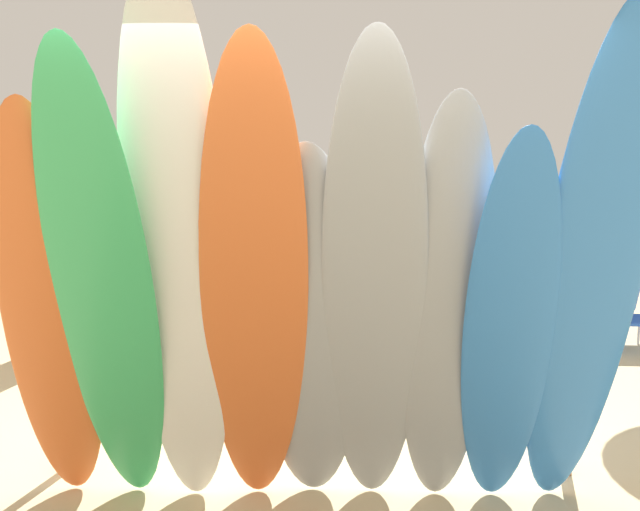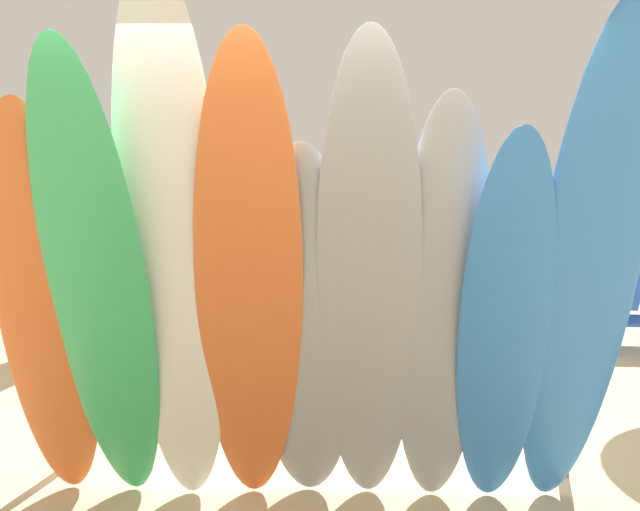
# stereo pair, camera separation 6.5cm
# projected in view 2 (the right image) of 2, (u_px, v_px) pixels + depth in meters

# --- Properties ---
(ground) EXTENTS (60.00, 60.00, 0.00)m
(ground) POSITION_uv_depth(u_px,v_px,m) (333.00, 233.00, 18.27)
(ground) COLOR #D3BC8C
(ocean_water) EXTENTS (60.00, 40.00, 0.02)m
(ocean_water) POSITION_uv_depth(u_px,v_px,m) (337.00, 195.00, 35.99)
(ocean_water) COLOR #235B7F
(ocean_water) RESTS_ON ground
(surfboard_rack) EXTENTS (3.18, 0.07, 0.69)m
(surfboard_rack) POSITION_uv_depth(u_px,v_px,m) (311.00, 385.00, 4.33)
(surfboard_rack) COLOR brown
(surfboard_rack) RESTS_ON ground
(surfboard_orange_0) EXTENTS (0.56, 0.80, 2.20)m
(surfboard_orange_0) POSITION_uv_depth(u_px,v_px,m) (46.00, 315.00, 3.72)
(surfboard_orange_0) COLOR orange
(surfboard_orange_0) RESTS_ON ground
(surfboard_green_1) EXTENTS (0.59, 0.91, 2.46)m
(surfboard_green_1) POSITION_uv_depth(u_px,v_px,m) (99.00, 294.00, 3.61)
(surfboard_green_1) COLOR #38B266
(surfboard_green_1) RESTS_ON ground
(surfboard_white_2) EXTENTS (0.55, 0.74, 2.82)m
(surfboard_white_2) POSITION_uv_depth(u_px,v_px,m) (173.00, 258.00, 3.61)
(surfboard_white_2) COLOR white
(surfboard_white_2) RESTS_ON ground
(surfboard_orange_3) EXTENTS (0.61, 0.78, 2.50)m
(surfboard_orange_3) POSITION_uv_depth(u_px,v_px,m) (249.00, 289.00, 3.65)
(surfboard_orange_3) COLOR orange
(surfboard_orange_3) RESTS_ON ground
(surfboard_grey_4) EXTENTS (0.60, 0.59, 2.00)m
(surfboard_grey_4) POSITION_uv_depth(u_px,v_px,m) (305.00, 331.00, 3.80)
(surfboard_grey_4) COLOR #999EA3
(surfboard_grey_4) RESTS_ON ground
(surfboard_grey_5) EXTENTS (0.57, 0.77, 2.51)m
(surfboard_grey_5) POSITION_uv_depth(u_px,v_px,m) (369.00, 288.00, 3.65)
(surfboard_grey_5) COLOR #999EA3
(surfboard_grey_5) RESTS_ON ground
(surfboard_grey_6) EXTENTS (0.50, 0.61, 2.24)m
(surfboard_grey_6) POSITION_uv_depth(u_px,v_px,m) (442.00, 312.00, 3.70)
(surfboard_grey_6) COLOR #999EA3
(surfboard_grey_6) RESTS_ON ground
(surfboard_blue_7) EXTENTS (0.49, 0.72, 2.07)m
(surfboard_blue_7) POSITION_uv_depth(u_px,v_px,m) (504.00, 331.00, 3.65)
(surfboard_blue_7) COLOR #337AD1
(surfboard_blue_7) RESTS_ON ground
(surfboard_blue_8) EXTENTS (0.60, 0.90, 2.63)m
(surfboard_blue_8) POSITION_uv_depth(u_px,v_px,m) (586.00, 279.00, 3.54)
(surfboard_blue_8) COLOR #337AD1
(surfboard_blue_8) RESTS_ON ground
(beachgoer_midbeach) EXTENTS (0.58, 0.25, 1.54)m
(beachgoer_midbeach) POSITION_uv_depth(u_px,v_px,m) (389.00, 225.00, 10.96)
(beachgoer_midbeach) COLOR #9E704C
(beachgoer_midbeach) RESTS_ON ground
(beachgoer_photographing) EXTENTS (0.58, 0.40, 1.69)m
(beachgoer_photographing) POSITION_uv_depth(u_px,v_px,m) (59.00, 252.00, 7.11)
(beachgoer_photographing) COLOR brown
(beachgoer_photographing) RESTS_ON ground
(beach_chair_blue) EXTENTS (0.53, 0.71, 0.82)m
(beach_chair_blue) POSITION_uv_depth(u_px,v_px,m) (622.00, 304.00, 7.32)
(beach_chair_blue) COLOR #B7B7BC
(beach_chair_blue) RESTS_ON ground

